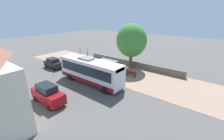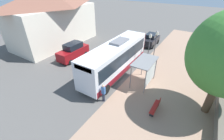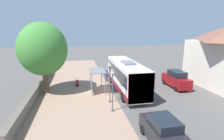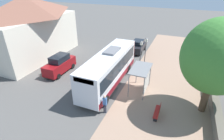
{
  "view_description": "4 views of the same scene",
  "coord_description": "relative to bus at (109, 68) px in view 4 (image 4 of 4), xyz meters",
  "views": [
    {
      "loc": [
        15.71,
        14.1,
        9.46
      ],
      "look_at": [
        0.66,
        2.4,
        2.41
      ],
      "focal_mm": 24.0,
      "sensor_mm": 36.0,
      "label": 1
    },
    {
      "loc": [
        -5.78,
        11.97,
        9.42
      ],
      "look_at": [
        1.13,
        1.04,
        1.45
      ],
      "focal_mm": 24.0,
      "sensor_mm": 36.0,
      "label": 2
    },
    {
      "loc": [
        -3.87,
        -20.2,
        7.22
      ],
      "look_at": [
        0.2,
        0.09,
        2.46
      ],
      "focal_mm": 28.0,
      "sensor_mm": 36.0,
      "label": 3
    },
    {
      "loc": [
        -4.87,
        14.57,
        10.4
      ],
      "look_at": [
        1.39,
        -0.57,
        1.76
      ],
      "focal_mm": 28.0,
      "sensor_mm": 36.0,
      "label": 4
    }
  ],
  "objects": [
    {
      "name": "ground_plane",
      "position": [
        -1.75,
        0.7,
        -1.91
      ],
      "size": [
        120.0,
        120.0,
        0.0
      ],
      "primitive_type": "plane",
      "color": "#514F4C",
      "rests_on": "ground"
    },
    {
      "name": "sidewalk_plaza",
      "position": [
        -6.25,
        0.7,
        -1.9
      ],
      "size": [
        9.0,
        44.0,
        0.02
      ],
      "color": "#937560",
      "rests_on": "ground"
    },
    {
      "name": "stone_wall",
      "position": [
        -10.3,
        0.7,
        -1.35
      ],
      "size": [
        0.6,
        20.0,
        1.11
      ],
      "color": "#6B6356",
      "rests_on": "ground"
    },
    {
      "name": "background_building",
      "position": [
        13.23,
        -2.76,
        2.44
      ],
      "size": [
        7.27,
        13.47,
        8.46
      ],
      "color": "beige",
      "rests_on": "ground"
    },
    {
      "name": "bus",
      "position": [
        0.0,
        0.0,
        0.0
      ],
      "size": [
        2.62,
        10.43,
        3.71
      ],
      "color": "silver",
      "rests_on": "ground"
    },
    {
      "name": "bus_shelter",
      "position": [
        -3.62,
        0.27,
        0.29
      ],
      "size": [
        1.76,
        3.2,
        2.66
      ],
      "color": "slate",
      "rests_on": "ground"
    },
    {
      "name": "pedestrian",
      "position": [
        -1.56,
        4.62,
        -0.84
      ],
      "size": [
        0.34,
        0.24,
        1.8
      ],
      "color": "#2D3347",
      "rests_on": "ground"
    },
    {
      "name": "bench",
      "position": [
        -5.84,
        3.35,
        -1.43
      ],
      "size": [
        0.4,
        1.79,
        0.88
      ],
      "color": "maroon",
      "rests_on": "ground"
    },
    {
      "name": "street_lamp_near",
      "position": [
        -2.56,
        -3.15,
        0.62
      ],
      "size": [
        0.28,
        0.28,
        4.27
      ],
      "color": "#4C4C51",
      "rests_on": "ground"
    },
    {
      "name": "street_lamp_far",
      "position": [
        -2.7,
        -5.17,
        0.49
      ],
      "size": [
        0.28,
        0.28,
        4.04
      ],
      "color": "#4C4C51",
      "rests_on": "ground"
    },
    {
      "name": "shade_tree",
      "position": [
        -9.35,
        1.09,
        3.2
      ],
      "size": [
        5.39,
        5.39,
        8.1
      ],
      "color": "brown",
      "rests_on": "ground"
    },
    {
      "name": "parked_car_behind_bus",
      "position": [
        -0.45,
        -10.34,
        -1.01
      ],
      "size": [
        1.89,
        3.97,
        1.85
      ],
      "color": "black",
      "rests_on": "ground"
    },
    {
      "name": "parked_car_far_lane",
      "position": [
        6.65,
        -0.06,
        -0.87
      ],
      "size": [
        1.85,
        4.5,
        2.19
      ],
      "color": "maroon",
      "rests_on": "ground"
    }
  ]
}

